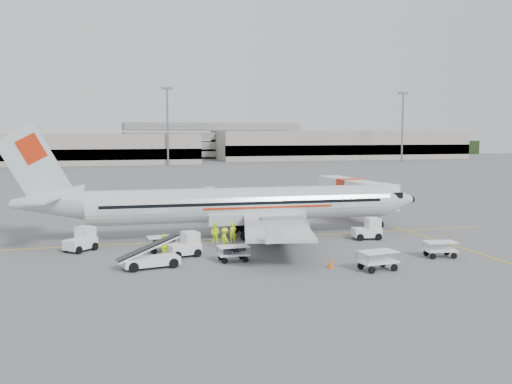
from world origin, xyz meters
TOP-DOWN VIEW (x-y plane):
  - ground at (0.00, 0.00)m, footprint 360.00×360.00m
  - stripe_lead at (0.00, 0.00)m, footprint 44.00×0.20m
  - stripe_cross at (14.00, -8.00)m, footprint 0.20×20.00m
  - terminal_west at (-40.00, 130.00)m, footprint 110.00×22.00m
  - terminal_east at (70.00, 145.00)m, footprint 90.00×26.00m
  - parking_garage at (25.00, 160.00)m, footprint 62.00×24.00m
  - treeline at (0.00, 175.00)m, footprint 300.00×3.00m
  - mast_center at (5.00, 118.00)m, footprint 3.20×1.20m
  - mast_east at (80.00, 118.00)m, footprint 3.20×1.20m
  - aircraft at (-1.40, 0.93)m, footprint 36.06×28.65m
  - jet_bridge at (11.99, 8.01)m, footprint 3.34×16.36m
  - belt_loader at (-10.32, -8.97)m, footprint 5.29×2.79m
  - tug_fore at (8.47, -3.14)m, footprint 2.52×1.61m
  - tug_mid at (-7.67, -6.01)m, footprint 2.63×1.95m
  - tug_aft at (-15.11, -2.00)m, footprint 2.67×2.67m
  - cart_loaded_a at (-4.50, -8.49)m, footprint 2.21×1.36m
  - cart_loaded_b at (-8.99, -3.90)m, footprint 2.47×1.64m
  - cart_empty_a at (4.15, -13.59)m, footprint 2.68×1.79m
  - cart_empty_b at (10.44, -11.15)m, footprint 2.46×1.68m
  - cone_nose at (14.05, -6.85)m, footprint 0.33×0.33m
  - cone_port at (4.58, 9.99)m, footprint 0.39×0.39m
  - cone_stbd at (1.47, -12.03)m, footprint 0.40×0.40m
  - crew_a at (-2.94, -1.50)m, footprint 0.64×0.46m
  - crew_b at (-4.44, -1.50)m, footprint 1.04×1.03m
  - crew_c at (-4.17, -4.09)m, footprint 0.89×1.22m
  - crew_d at (-9.12, -6.01)m, footprint 1.04×1.02m

SIDE VIEW (x-z plane):
  - ground at x=0.00m, z-range 0.00..0.00m
  - stripe_lead at x=0.00m, z-range 0.00..0.01m
  - stripe_cross at x=14.00m, z-range 0.00..0.01m
  - cone_nose at x=14.05m, z-range 0.00..0.55m
  - cone_port at x=4.58m, z-range 0.00..0.64m
  - cone_stbd at x=1.47m, z-range 0.00..0.65m
  - cart_loaded_a at x=-4.50m, z-range 0.00..1.13m
  - cart_empty_b at x=10.44m, z-range 0.00..1.19m
  - cart_loaded_b at x=-8.99m, z-range 0.00..1.22m
  - cart_empty_a at x=4.15m, z-range 0.00..1.31m
  - crew_a at x=-2.94m, z-range 0.00..1.64m
  - crew_c at x=-4.17m, z-range 0.00..1.69m
  - crew_b at x=-4.44m, z-range 0.00..1.70m
  - crew_d at x=-9.12m, z-range 0.00..1.75m
  - tug_mid at x=-7.67m, z-range 0.00..1.81m
  - tug_fore at x=8.47m, z-range 0.00..1.85m
  - tug_aft at x=-15.11m, z-range 0.00..1.85m
  - belt_loader at x=-10.32m, z-range 0.00..2.72m
  - jet_bridge at x=11.99m, z-range 0.00..4.28m
  - treeline at x=0.00m, z-range 0.00..6.00m
  - terminal_west at x=-40.00m, z-range 0.00..9.00m
  - aircraft at x=-1.40m, z-range 0.00..9.73m
  - terminal_east at x=70.00m, z-range 0.00..10.00m
  - parking_garage at x=25.00m, z-range 0.00..14.00m
  - mast_center at x=5.00m, z-range 0.00..22.00m
  - mast_east at x=80.00m, z-range 0.00..22.00m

